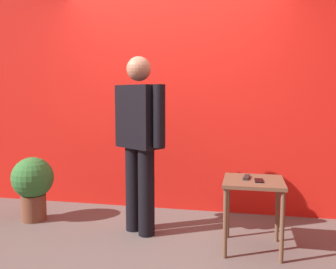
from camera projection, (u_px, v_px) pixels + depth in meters
ground_plane at (143, 253)px, 3.13m from camera, size 12.00×12.00×0.00m
back_wall_red at (173, 87)px, 4.26m from camera, size 6.36×0.12×2.89m
standing_person at (139, 136)px, 3.51m from camera, size 0.62×0.47×1.71m
side_table at (253, 191)px, 3.16m from camera, size 0.51×0.51×0.62m
cell_phone at (259, 180)px, 3.10m from camera, size 0.07×0.15×0.01m
tv_remote at (247, 177)px, 3.21m from camera, size 0.07×0.17×0.02m
potted_plant at (33, 183)px, 3.92m from camera, size 0.44×0.44×0.69m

